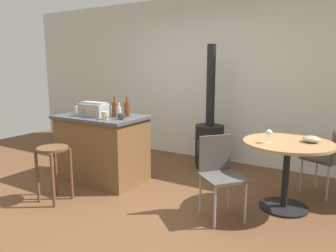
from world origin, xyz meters
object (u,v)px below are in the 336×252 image
(bottle_1, at_px, (115,108))
(dining_table, at_px, (287,158))
(wood_stove, at_px, (209,138))
(cup_3, at_px, (105,116))
(wooden_stool, at_px, (53,161))
(cup_1, at_px, (121,116))
(wine_glass, at_px, (269,133))
(serving_bowl, at_px, (311,139))
(folding_chair_far, at_px, (220,171))
(toolbox, at_px, (94,109))
(kitchen_island, at_px, (103,148))
(bottle_2, at_px, (119,112))
(bottle_0, at_px, (127,109))
(cup_0, at_px, (78,110))
(cup_2, at_px, (113,110))
(folding_chair_near, at_px, (329,156))
(cup_4, at_px, (94,109))

(bottle_1, bearing_deg, dining_table, 6.75)
(wood_stove, distance_m, cup_3, 1.73)
(wooden_stool, distance_m, dining_table, 2.63)
(cup_1, bearing_deg, wooden_stool, -120.30)
(wine_glass, bearing_deg, serving_bowl, 34.01)
(wooden_stool, distance_m, wine_glass, 2.44)
(bottle_1, bearing_deg, wine_glass, 2.60)
(folding_chair_far, height_order, toolbox, toolbox)
(kitchen_island, xyz_separation_m, cup_1, (0.43, -0.11, 0.49))
(kitchen_island, relative_size, wooden_stool, 1.84)
(bottle_2, distance_m, cup_1, 0.15)
(wood_stove, distance_m, bottle_0, 1.43)
(bottle_0, xyz_separation_m, cup_3, (-0.09, -0.33, -0.05))
(bottle_2, bearing_deg, wine_glass, 5.67)
(wood_stove, distance_m, cup_0, 2.00)
(cup_1, distance_m, serving_bowl, 2.22)
(wooden_stool, distance_m, bottle_2, 1.01)
(wooden_stool, bearing_deg, cup_1, 59.70)
(cup_2, distance_m, serving_bowl, 2.56)
(folding_chair_near, distance_m, bottle_2, 2.65)
(folding_chair_far, bearing_deg, folding_chair_near, 52.08)
(dining_table, height_order, folding_chair_near, folding_chair_near)
(wood_stove, height_order, cup_4, wood_stove)
(wood_stove, relative_size, toolbox, 4.90)
(cup_2, distance_m, cup_4, 0.35)
(folding_chair_near, xyz_separation_m, bottle_1, (-2.56, -0.90, 0.51))
(wine_glass, bearing_deg, cup_2, 179.15)
(cup_3, distance_m, serving_bowl, 2.41)
(bottle_2, distance_m, cup_4, 0.67)
(toolbox, bearing_deg, dining_table, 9.70)
(folding_chair_near, bearing_deg, serving_bowl, -105.64)
(toolbox, height_order, cup_0, toolbox)
(folding_chair_far, bearing_deg, cup_3, -179.72)
(wood_stove, bearing_deg, bottle_2, -120.04)
(dining_table, relative_size, cup_1, 8.48)
(wooden_stool, xyz_separation_m, folding_chair_near, (2.72, 1.81, 0.02))
(folding_chair_far, xyz_separation_m, cup_0, (-2.24, 0.21, 0.46))
(dining_table, relative_size, cup_2, 8.11)
(bottle_0, distance_m, wine_glass, 1.85)
(cup_1, height_order, wine_glass, cup_1)
(cup_1, bearing_deg, bottle_2, 138.16)
(cup_1, xyz_separation_m, serving_bowl, (2.15, 0.54, -0.14))
(wood_stove, xyz_separation_m, serving_bowl, (1.53, -0.82, 0.33))
(wooden_stool, height_order, cup_1, cup_1)
(cup_1, bearing_deg, folding_chair_far, -4.03)
(bottle_1, relative_size, cup_0, 2.19)
(cup_3, relative_size, wine_glass, 0.82)
(cup_4, xyz_separation_m, serving_bowl, (2.89, 0.24, -0.15))
(dining_table, distance_m, cup_0, 2.84)
(folding_chair_near, relative_size, bottle_2, 4.21)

